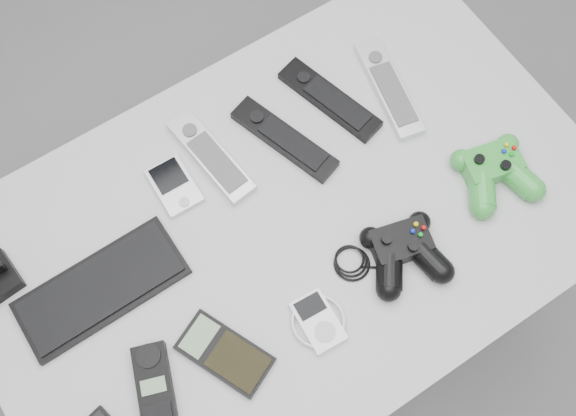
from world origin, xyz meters
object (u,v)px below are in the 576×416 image
remote_black_a (284,139)px  controller_black (404,250)px  remote_black_b (330,99)px  remote_silver_b (389,87)px  remote_silver_a (210,156)px  controller_green (495,170)px  desk (290,235)px  mp3_player (318,321)px  cordless_handset (157,399)px  pda (174,186)px  pda_keyboard (101,288)px  calculator (225,353)px

remote_black_a → controller_black: size_ratio=0.92×
remote_black_a → remote_black_b: remote_black_a is taller
remote_silver_b → controller_black: (-0.18, -0.29, 0.01)m
remote_black_b → controller_black: (-0.07, -0.33, 0.01)m
remote_silver_a → controller_green: bearing=-43.3°
desk → mp3_player: size_ratio=11.43×
cordless_handset → controller_black: controller_black is taller
controller_green → cordless_handset: bearing=-165.4°
desk → remote_silver_a: size_ratio=5.40×
remote_black_b → controller_green: 0.34m
pda → remote_black_b: bearing=0.4°
desk → cordless_handset: cordless_handset is taller
remote_black_b → controller_green: size_ratio=1.43×
remote_black_b → controller_black: controller_black is taller
cordless_handset → remote_silver_b: bearing=41.4°
remote_silver_b → remote_silver_a: bearing=-177.2°
remote_silver_b → controller_black: size_ratio=0.93×
pda_keyboard → desk: bearing=-13.2°
remote_black_b → controller_green: controller_green is taller
remote_silver_a → controller_black: (0.19, -0.35, 0.01)m
mp3_player → controller_green: bearing=10.7°
desk → mp3_player: (-0.06, -0.18, 0.08)m
calculator → cordless_handset: bearing=157.7°
remote_silver_a → controller_green: size_ratio=1.36×
remote_black_b → remote_silver_b: (0.11, -0.04, 0.00)m
controller_black → remote_silver_b: bearing=72.7°
pda_keyboard → mp3_player: same height
remote_silver_b → remote_black_b: bearing=171.9°
controller_black → controller_green: size_ratio=1.57×
remote_silver_a → cordless_handset: bearing=-138.1°
desk → cordless_handset: (-0.36, -0.14, 0.08)m
remote_silver_b → mp3_player: 0.49m
remote_black_a → desk: bearing=-137.5°
remote_silver_a → remote_black_a: same height
remote_black_b → mp3_player: size_ratio=2.22×
desk → remote_black_a: remote_black_a is taller
pda_keyboard → calculator: size_ratio=1.87×
mp3_player → remote_silver_b: bearing=43.1°
pda_keyboard → cordless_handset: cordless_handset is taller
remote_black_a → pda: bearing=154.3°
desk → mp3_player: 0.21m
remote_silver_b → cordless_handset: (-0.68, -0.27, 0.00)m
remote_black_a → controller_black: controller_black is taller
pda → calculator: pda is taller
pda_keyboard → controller_black: controller_black is taller
remote_silver_a → pda_keyboard: bearing=-164.6°
cordless_handset → calculator: (0.13, 0.00, -0.01)m
controller_green → pda: bearing=162.6°
pda → remote_black_a: (0.23, -0.03, 0.00)m
pda_keyboard → remote_black_b: (0.55, 0.10, 0.00)m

